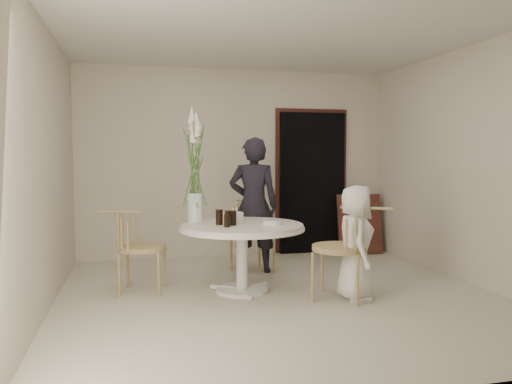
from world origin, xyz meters
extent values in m
plane|color=beige|center=(0.00, 0.00, 0.00)|extent=(4.50, 4.50, 0.00)
plane|color=silver|center=(0.00, 0.00, 2.70)|extent=(4.50, 4.50, 0.00)
plane|color=beige|center=(0.00, 2.25, 1.35)|extent=(4.50, 0.00, 4.50)
plane|color=beige|center=(0.00, -2.25, 1.35)|extent=(4.50, 0.00, 4.50)
plane|color=beige|center=(-2.25, 0.00, 1.35)|extent=(0.00, 4.50, 4.50)
plane|color=beige|center=(2.25, 0.00, 1.35)|extent=(0.00, 4.50, 4.50)
cube|color=black|center=(1.15, 2.19, 1.05)|extent=(1.00, 0.10, 2.10)
cube|color=#53221C|center=(1.15, 2.23, 1.11)|extent=(1.12, 0.03, 2.22)
cylinder|color=white|center=(-0.35, 0.25, 0.02)|extent=(0.56, 0.56, 0.04)
cylinder|color=white|center=(-0.35, 0.25, 0.34)|extent=(0.12, 0.12, 0.65)
cylinder|color=white|center=(-0.35, 0.25, 0.68)|extent=(1.33, 1.33, 0.03)
cylinder|color=silver|center=(-0.35, 0.25, 0.71)|extent=(1.30, 1.30, 0.04)
cube|color=#53221C|center=(1.80, 1.90, 0.44)|extent=(0.68, 0.24, 0.89)
cylinder|color=tan|center=(-0.17, 0.94, 0.23)|extent=(0.03, 0.03, 0.46)
cylinder|color=tan|center=(0.23, 1.02, 0.23)|extent=(0.03, 0.03, 0.46)
cylinder|color=tan|center=(-0.26, 1.33, 0.23)|extent=(0.03, 0.03, 0.46)
cylinder|color=tan|center=(0.14, 1.42, 0.23)|extent=(0.03, 0.03, 0.46)
cylinder|color=tan|center=(-0.01, 1.18, 0.48)|extent=(0.51, 0.51, 0.05)
cylinder|color=tan|center=(0.50, 0.08, 0.25)|extent=(0.03, 0.03, 0.50)
cylinder|color=tan|center=(0.25, -0.28, 0.25)|extent=(0.03, 0.03, 0.50)
cylinder|color=tan|center=(0.86, -0.16, 0.25)|extent=(0.03, 0.03, 0.50)
cylinder|color=tan|center=(0.62, -0.53, 0.25)|extent=(0.03, 0.03, 0.50)
cylinder|color=tan|center=(0.56, -0.22, 0.52)|extent=(0.55, 0.55, 0.06)
cylinder|color=tan|center=(-1.23, 0.27, 0.23)|extent=(0.03, 0.03, 0.46)
cylinder|color=tan|center=(-1.14, 0.66, 0.23)|extent=(0.03, 0.03, 0.46)
cylinder|color=tan|center=(-1.62, 0.35, 0.23)|extent=(0.03, 0.03, 0.46)
cylinder|color=tan|center=(-1.54, 0.75, 0.23)|extent=(0.03, 0.03, 0.46)
cylinder|color=tan|center=(-1.38, 0.51, 0.48)|extent=(0.51, 0.51, 0.05)
imported|color=black|center=(0.00, 1.15, 0.84)|extent=(0.70, 0.56, 1.68)
imported|color=white|center=(0.70, -0.30, 0.58)|extent=(0.50, 0.64, 1.16)
cylinder|color=white|center=(-0.41, 0.42, 0.78)|extent=(0.22, 0.22, 0.11)
cylinder|color=#F4DD9A|center=(-0.41, 0.42, 0.86)|extent=(0.01, 0.01, 0.05)
cylinder|color=#F4DD9A|center=(-0.38, 0.44, 0.86)|extent=(0.01, 0.01, 0.05)
cylinder|color=black|center=(-0.51, 0.21, 0.81)|extent=(0.09, 0.09, 0.15)
cylinder|color=black|center=(-0.54, 0.06, 0.80)|extent=(0.08, 0.08, 0.13)
cylinder|color=black|center=(-0.59, 0.26, 0.81)|extent=(0.08, 0.08, 0.16)
cylinder|color=black|center=(-0.46, 0.18, 0.81)|extent=(0.07, 0.07, 0.16)
cylinder|color=white|center=(-0.05, 0.11, 0.76)|extent=(0.25, 0.25, 0.05)
cylinder|color=silver|center=(-0.81, 0.51, 0.89)|extent=(0.17, 0.17, 0.32)
cylinder|color=#3F6A2D|center=(-0.78, 0.51, 1.29)|extent=(0.01, 0.01, 0.80)
cone|color=white|center=(-0.78, 0.51, 1.69)|extent=(0.08, 0.08, 0.21)
cylinder|color=#3F6A2D|center=(-0.79, 0.54, 1.32)|extent=(0.01, 0.01, 0.87)
cone|color=white|center=(-0.79, 0.54, 1.76)|extent=(0.08, 0.08, 0.21)
cylinder|color=#3F6A2D|center=(-0.82, 0.54, 1.36)|extent=(0.01, 0.01, 0.94)
cone|color=white|center=(-0.82, 0.54, 1.83)|extent=(0.08, 0.08, 0.21)
cylinder|color=#3F6A2D|center=(-0.84, 0.52, 1.39)|extent=(0.01, 0.01, 1.01)
cone|color=white|center=(-0.84, 0.52, 1.90)|extent=(0.08, 0.08, 0.21)
cylinder|color=#3F6A2D|center=(-0.84, 0.49, 1.29)|extent=(0.01, 0.01, 0.80)
cone|color=white|center=(-0.84, 0.49, 1.69)|extent=(0.08, 0.08, 0.21)
cylinder|color=#3F6A2D|center=(-0.82, 0.47, 1.32)|extent=(0.01, 0.01, 0.87)
cone|color=white|center=(-0.82, 0.47, 1.76)|extent=(0.08, 0.08, 0.21)
cylinder|color=#3F6A2D|center=(-0.79, 0.48, 1.36)|extent=(0.01, 0.01, 0.94)
cone|color=white|center=(-0.79, 0.48, 1.83)|extent=(0.08, 0.08, 0.21)
camera|label=1|loc=(-1.46, -4.88, 1.44)|focal=35.00mm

